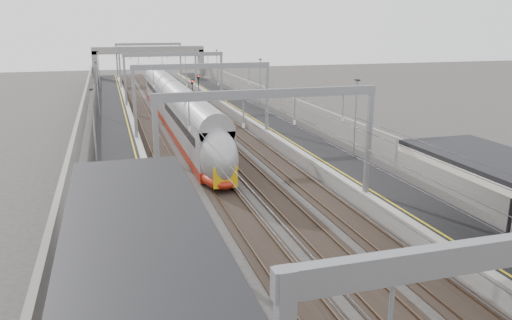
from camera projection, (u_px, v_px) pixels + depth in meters
platform_left at (117, 137)px, 48.35m from camera, size 4.00×120.00×1.00m
platform_right at (273, 128)px, 52.77m from camera, size 4.00×120.00×1.00m
tracks at (199, 137)px, 50.68m from camera, size 11.40×140.00×0.20m
overhead_line at (186, 71)px, 55.21m from camera, size 13.00×140.00×6.60m
overbridge at (149, 55)px, 100.18m from camera, size 22.00×2.20×6.90m
wall_left at (81, 128)px, 47.18m from camera, size 0.30×120.00×3.20m
wall_right at (302, 116)px, 53.36m from camera, size 0.30×120.00×3.20m
train at (178, 112)px, 53.17m from camera, size 2.60×47.43×4.12m
signal_green at (134, 91)px, 66.87m from camera, size 0.32×0.32×3.48m
signal_red_near at (192, 87)px, 71.74m from camera, size 0.32×0.32×3.48m
signal_red_far at (198, 81)px, 79.00m from camera, size 0.32×0.32×3.48m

